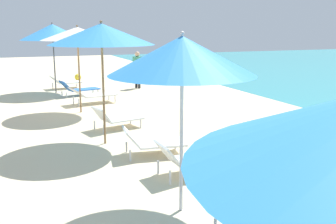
{
  "coord_description": "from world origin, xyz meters",
  "views": [
    {
      "loc": [
        -2.52,
        2.85,
        2.6
      ],
      "look_at": [
        0.28,
        9.94,
        0.95
      ],
      "focal_mm": 42.24,
      "sensor_mm": 36.0,
      "label": 1
    }
  ],
  "objects_px": {
    "umbrella_farthest": "(52,32)",
    "lounger_fourth_shoreside": "(116,117)",
    "beach_ball": "(78,77)",
    "lounger_fourth_inland": "(152,141)",
    "umbrella_fifth": "(77,34)",
    "lounger_farthest_shoreside": "(65,82)",
    "lounger_farthest_inland": "(79,88)",
    "lounger_third_shoreside": "(191,158)",
    "lounger_third_inland": "(270,215)",
    "umbrella_fourth": "(101,34)",
    "cooler_box": "(186,78)",
    "umbrella_third": "(182,56)",
    "lounger_fifth_shoreside": "(93,94)",
    "person_walking_mid": "(138,66)"
  },
  "relations": [
    {
      "from": "beach_ball",
      "to": "cooler_box",
      "type": "height_order",
      "value": "cooler_box"
    },
    {
      "from": "lounger_fourth_shoreside",
      "to": "cooler_box",
      "type": "height_order",
      "value": "lounger_fourth_shoreside"
    },
    {
      "from": "lounger_farthest_inland",
      "to": "lounger_fourth_inland",
      "type": "bearing_deg",
      "value": -102.53
    },
    {
      "from": "lounger_fourth_inland",
      "to": "umbrella_fifth",
      "type": "bearing_deg",
      "value": 106.53
    },
    {
      "from": "umbrella_third",
      "to": "lounger_farthest_shoreside",
      "type": "relative_size",
      "value": 1.88
    },
    {
      "from": "lounger_third_inland",
      "to": "umbrella_farthest",
      "type": "bearing_deg",
      "value": 100.81
    },
    {
      "from": "umbrella_third",
      "to": "lounger_fourth_inland",
      "type": "height_order",
      "value": "umbrella_third"
    },
    {
      "from": "umbrella_fourth",
      "to": "cooler_box",
      "type": "distance_m",
      "value": 10.87
    },
    {
      "from": "lounger_third_shoreside",
      "to": "lounger_third_inland",
      "type": "distance_m",
      "value": 2.34
    },
    {
      "from": "umbrella_fifth",
      "to": "lounger_farthest_shoreside",
      "type": "distance_m",
      "value": 5.57
    },
    {
      "from": "lounger_third_inland",
      "to": "beach_ball",
      "type": "relative_size",
      "value": 4.84
    },
    {
      "from": "umbrella_farthest",
      "to": "person_walking_mid",
      "type": "bearing_deg",
      "value": -1.12
    },
    {
      "from": "umbrella_farthest",
      "to": "lounger_farthest_shoreside",
      "type": "relative_size",
      "value": 2.05
    },
    {
      "from": "lounger_fifth_shoreside",
      "to": "lounger_farthest_shoreside",
      "type": "bearing_deg",
      "value": 86.76
    },
    {
      "from": "beach_ball",
      "to": "lounger_fourth_inland",
      "type": "bearing_deg",
      "value": -92.07
    },
    {
      "from": "umbrella_farthest",
      "to": "lounger_fourth_shoreside",
      "type": "bearing_deg",
      "value": -82.69
    },
    {
      "from": "umbrella_third",
      "to": "beach_ball",
      "type": "height_order",
      "value": "umbrella_third"
    },
    {
      "from": "umbrella_fifth",
      "to": "cooler_box",
      "type": "distance_m",
      "value": 8.19
    },
    {
      "from": "umbrella_fourth",
      "to": "lounger_farthest_inland",
      "type": "xyz_separation_m",
      "value": [
        0.5,
        6.75,
        -2.17
      ]
    },
    {
      "from": "umbrella_fourth",
      "to": "lounger_farthest_shoreside",
      "type": "distance_m",
      "value": 9.02
    },
    {
      "from": "umbrella_fourth",
      "to": "lounger_fourth_shoreside",
      "type": "xyz_separation_m",
      "value": [
        0.58,
        1.22,
        -2.15
      ]
    },
    {
      "from": "umbrella_third",
      "to": "lounger_fourth_shoreside",
      "type": "bearing_deg",
      "value": 86.42
    },
    {
      "from": "umbrella_fifth",
      "to": "person_walking_mid",
      "type": "bearing_deg",
      "value": 52.59
    },
    {
      "from": "lounger_fourth_inland",
      "to": "umbrella_farthest",
      "type": "xyz_separation_m",
      "value": [
        -0.98,
        8.93,
        2.11
      ]
    },
    {
      "from": "lounger_fourth_shoreside",
      "to": "beach_ball",
      "type": "relative_size",
      "value": 4.19
    },
    {
      "from": "lounger_fourth_shoreside",
      "to": "lounger_fourth_inland",
      "type": "bearing_deg",
      "value": -100.11
    },
    {
      "from": "umbrella_third",
      "to": "person_walking_mid",
      "type": "relative_size",
      "value": 1.62
    },
    {
      "from": "cooler_box",
      "to": "lounger_farthest_shoreside",
      "type": "bearing_deg",
      "value": -179.67
    },
    {
      "from": "lounger_third_inland",
      "to": "lounger_fourth_inland",
      "type": "relative_size",
      "value": 1.17
    },
    {
      "from": "lounger_fourth_inland",
      "to": "lounger_third_inland",
      "type": "bearing_deg",
      "value": -77.31
    },
    {
      "from": "lounger_fourth_inland",
      "to": "person_walking_mid",
      "type": "relative_size",
      "value": 0.85
    },
    {
      "from": "umbrella_third",
      "to": "umbrella_farthest",
      "type": "relative_size",
      "value": 0.92
    },
    {
      "from": "lounger_fourth_shoreside",
      "to": "lounger_farthest_inland",
      "type": "bearing_deg",
      "value": 77.37
    },
    {
      "from": "lounger_fourth_shoreside",
      "to": "umbrella_third",
      "type": "bearing_deg",
      "value": -107.03
    },
    {
      "from": "lounger_fourth_inland",
      "to": "beach_ball",
      "type": "distance_m",
      "value": 12.42
    },
    {
      "from": "umbrella_farthest",
      "to": "lounger_farthest_shoreside",
      "type": "xyz_separation_m",
      "value": [
        0.5,
        1.0,
        -2.11
      ]
    },
    {
      "from": "umbrella_fifth",
      "to": "beach_ball",
      "type": "xyz_separation_m",
      "value": [
        1.12,
        7.63,
        -2.24
      ]
    },
    {
      "from": "lounger_farthest_inland",
      "to": "beach_ball",
      "type": "height_order",
      "value": "lounger_farthest_inland"
    },
    {
      "from": "lounger_fourth_inland",
      "to": "umbrella_third",
      "type": "bearing_deg",
      "value": -91.47
    },
    {
      "from": "umbrella_farthest",
      "to": "beach_ball",
      "type": "height_order",
      "value": "umbrella_farthest"
    },
    {
      "from": "lounger_farthest_shoreside",
      "to": "person_walking_mid",
      "type": "distance_m",
      "value": 3.19
    },
    {
      "from": "lounger_third_inland",
      "to": "lounger_farthest_shoreside",
      "type": "bearing_deg",
      "value": 98.3
    },
    {
      "from": "lounger_third_shoreside",
      "to": "cooler_box",
      "type": "distance_m",
      "value": 12.34
    },
    {
      "from": "lounger_third_inland",
      "to": "beach_ball",
      "type": "xyz_separation_m",
      "value": [
        0.18,
        16.07,
        -0.15
      ]
    },
    {
      "from": "umbrella_third",
      "to": "lounger_third_shoreside",
      "type": "height_order",
      "value": "umbrella_third"
    },
    {
      "from": "umbrella_fifth",
      "to": "lounger_fourth_inland",
      "type": "bearing_deg",
      "value": -82.02
    },
    {
      "from": "lounger_fourth_inland",
      "to": "lounger_farthest_inland",
      "type": "height_order",
      "value": "lounger_farthest_inland"
    },
    {
      "from": "lounger_third_shoreside",
      "to": "lounger_fifth_shoreside",
      "type": "relative_size",
      "value": 0.8
    },
    {
      "from": "lounger_third_shoreside",
      "to": "umbrella_fifth",
      "type": "height_order",
      "value": "umbrella_fifth"
    },
    {
      "from": "beach_ball",
      "to": "cooler_box",
      "type": "distance_m",
      "value": 5.39
    }
  ]
}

